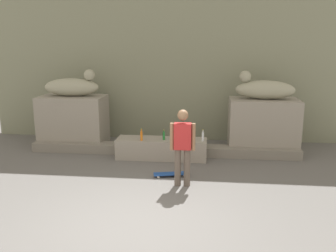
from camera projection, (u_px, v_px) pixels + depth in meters
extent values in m
plane|color=#605E5B|center=(135.00, 224.00, 6.22)|extent=(40.00, 40.00, 0.00)
cube|color=gray|center=(171.00, 51.00, 11.41)|extent=(11.46, 0.60, 5.54)
cube|color=gray|center=(74.00, 121.00, 10.81)|extent=(1.89, 1.10, 1.50)
cube|color=gray|center=(263.00, 126.00, 10.22)|extent=(1.89, 1.10, 1.50)
ellipsoid|color=#A19F86|center=(72.00, 87.00, 10.58)|extent=(1.61, 0.60, 0.52)
sphere|color=#A19F86|center=(89.00, 75.00, 10.46)|extent=(0.32, 0.32, 0.32)
ellipsoid|color=#A19F86|center=(265.00, 90.00, 10.00)|extent=(1.63, 0.66, 0.52)
sphere|color=#A19F86|center=(245.00, 76.00, 10.01)|extent=(0.32, 0.32, 0.32)
cube|color=gray|center=(162.00, 149.00, 9.71)|extent=(2.39, 0.67, 0.53)
cylinder|color=brown|center=(178.00, 167.00, 7.82)|extent=(0.14, 0.14, 0.82)
cylinder|color=brown|center=(187.00, 167.00, 7.80)|extent=(0.14, 0.14, 0.82)
cube|color=#B22626|center=(183.00, 136.00, 7.66)|extent=(0.36, 0.21, 0.56)
sphere|color=#8C6647|center=(183.00, 115.00, 7.56)|extent=(0.23, 0.23, 0.23)
cylinder|color=#8C6647|center=(172.00, 136.00, 7.68)|extent=(0.09, 0.09, 0.58)
cylinder|color=#8C6647|center=(193.00, 137.00, 7.64)|extent=(0.09, 0.09, 0.58)
cube|color=navy|center=(171.00, 174.00, 8.41)|extent=(0.82, 0.38, 0.02)
cylinder|color=white|center=(183.00, 174.00, 8.53)|extent=(0.06, 0.04, 0.06)
cylinder|color=white|center=(184.00, 176.00, 8.39)|extent=(0.06, 0.04, 0.06)
cylinder|color=white|center=(158.00, 175.00, 8.45)|extent=(0.06, 0.04, 0.06)
cylinder|color=white|center=(158.00, 177.00, 8.32)|extent=(0.06, 0.04, 0.06)
cylinder|color=#1E722D|center=(164.00, 136.00, 9.54)|extent=(0.06, 0.06, 0.20)
cylinder|color=#1E722D|center=(164.00, 131.00, 9.51)|extent=(0.03, 0.03, 0.06)
cylinder|color=yellow|center=(164.00, 130.00, 9.51)|extent=(0.03, 0.03, 0.01)
cylinder|color=#593314|center=(182.00, 136.00, 9.59)|extent=(0.06, 0.06, 0.19)
cylinder|color=#593314|center=(182.00, 131.00, 9.56)|extent=(0.03, 0.03, 0.06)
cylinder|color=yellow|center=(182.00, 130.00, 9.55)|extent=(0.03, 0.03, 0.01)
cylinder|color=orange|center=(141.00, 136.00, 9.47)|extent=(0.06, 0.06, 0.24)
cylinder|color=orange|center=(141.00, 130.00, 9.43)|extent=(0.03, 0.03, 0.06)
cylinder|color=yellow|center=(141.00, 129.00, 9.43)|extent=(0.03, 0.03, 0.01)
cylinder|color=silver|center=(203.00, 137.00, 9.41)|extent=(0.06, 0.06, 0.23)
cylinder|color=silver|center=(203.00, 131.00, 9.38)|extent=(0.03, 0.03, 0.06)
cylinder|color=yellow|center=(203.00, 130.00, 9.37)|extent=(0.03, 0.03, 0.01)
cube|color=gray|center=(163.00, 149.00, 10.10)|extent=(7.39, 0.50, 0.26)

